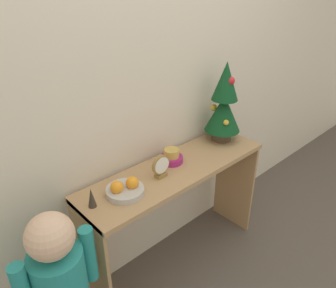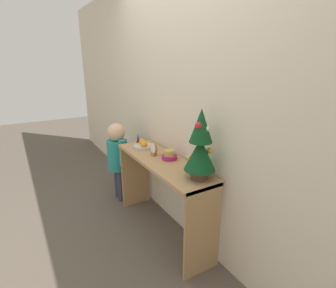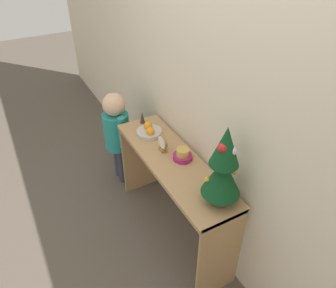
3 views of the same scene
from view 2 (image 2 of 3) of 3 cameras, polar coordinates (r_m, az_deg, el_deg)
name	(u,v)px [view 2 (image 2 of 3)]	position (r m, az deg, el deg)	size (l,w,h in m)	color
ground_plane	(146,237)	(2.71, -4.79, -19.49)	(12.00, 12.00, 0.00)	brown
back_wall	(184,105)	(2.39, 3.47, 8.43)	(7.00, 0.05, 2.50)	beige
console_table	(162,177)	(2.47, -1.27, -7.17)	(1.27, 0.37, 0.77)	tan
mini_tree	(200,146)	(1.96, 7.08, -0.34)	(0.24, 0.24, 0.55)	#4C3828
fruit_bowl	(143,146)	(2.71, -5.42, -0.33)	(0.20, 0.20, 0.09)	#B7B2A8
singing_bowl	(169,155)	(2.41, 0.30, -2.52)	(0.14, 0.14, 0.09)	#9E2366
desk_clock	(154,149)	(2.49, -3.15, -1.05)	(0.12, 0.04, 0.14)	olive
figurine	(138,139)	(2.88, -6.55, 1.18)	(0.04, 0.04, 0.11)	#382D23
child_figure	(118,154)	(3.15, -10.93, -2.10)	(0.37, 0.24, 0.95)	#38384C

